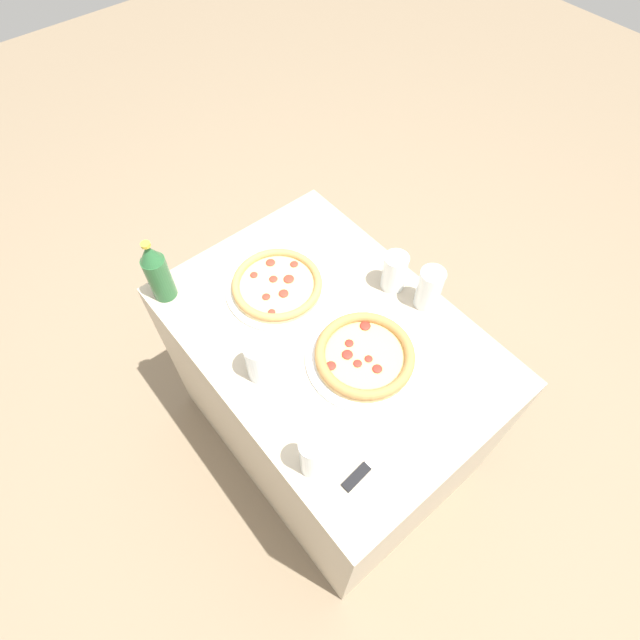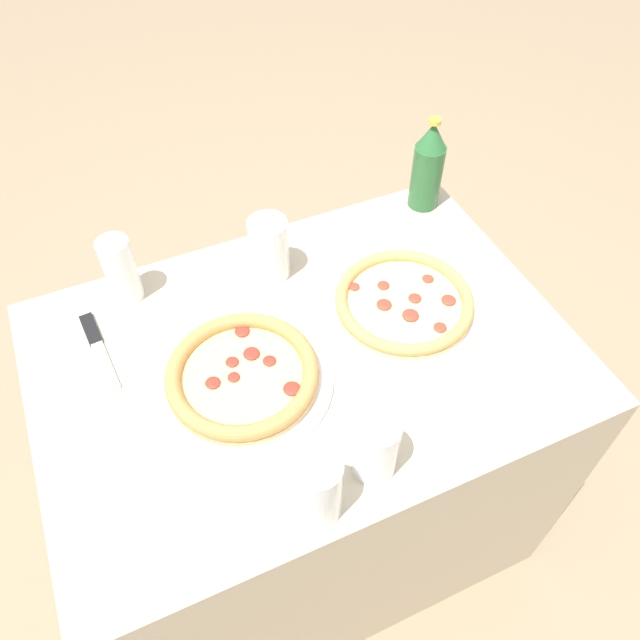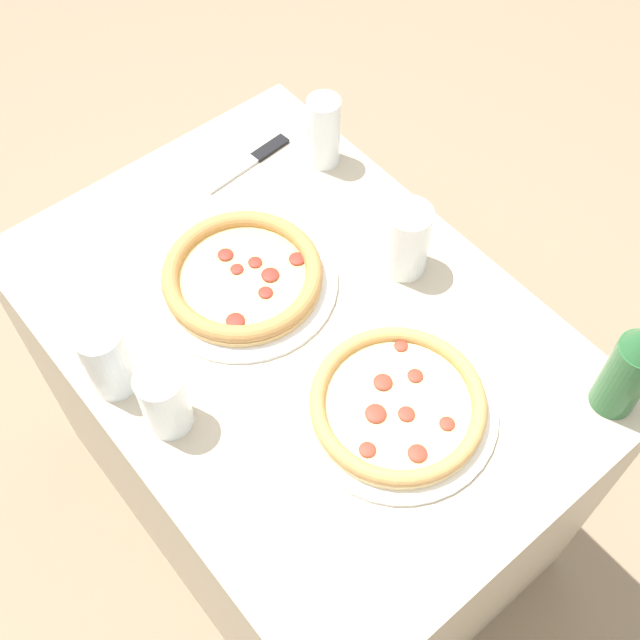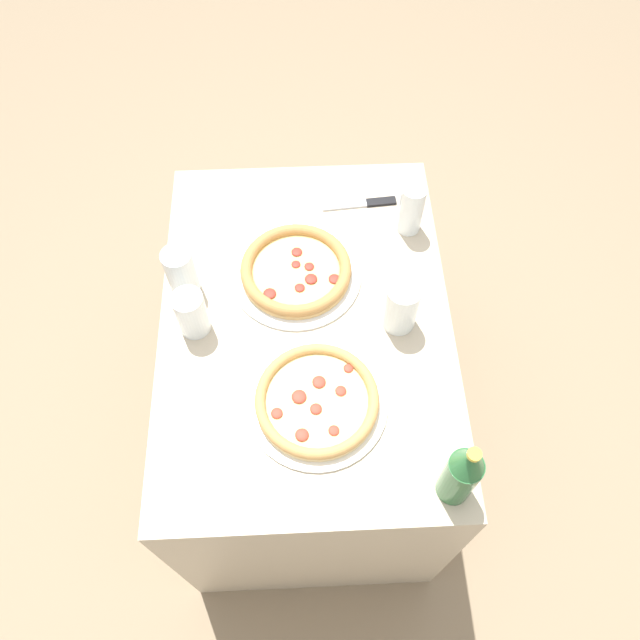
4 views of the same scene
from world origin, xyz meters
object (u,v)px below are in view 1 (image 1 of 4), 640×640
(glass_iced_tea, at_px, (429,290))
(glass_lemonade, at_px, (394,273))
(pizza_pepperoni, at_px, (277,285))
(beer_bottle, at_px, (157,272))
(knife, at_px, (370,463))
(glass_cola, at_px, (313,457))
(glass_water, at_px, (261,361))
(pizza_salami, at_px, (365,356))

(glass_iced_tea, bearing_deg, glass_lemonade, -165.03)
(pizza_pepperoni, relative_size, beer_bottle, 1.42)
(beer_bottle, xyz_separation_m, knife, (0.78, 0.12, -0.10))
(knife, bearing_deg, glass_iced_tea, 118.86)
(glass_cola, xyz_separation_m, knife, (0.08, 0.11, -0.06))
(pizza_pepperoni, bearing_deg, knife, -14.43)
(glass_iced_tea, height_order, beer_bottle, beer_bottle)
(glass_cola, distance_m, knife, 0.15)
(glass_water, distance_m, knife, 0.38)
(pizza_salami, relative_size, glass_lemonade, 2.59)
(pizza_salami, height_order, glass_cola, glass_cola)
(glass_iced_tea, distance_m, glass_water, 0.53)
(beer_bottle, bearing_deg, glass_iced_tea, 47.93)
(glass_water, xyz_separation_m, beer_bottle, (-0.41, -0.07, 0.04))
(pizza_pepperoni, height_order, glass_iced_tea, glass_iced_tea)
(glass_water, height_order, beer_bottle, beer_bottle)
(glass_water, bearing_deg, glass_lemonade, 89.12)
(glass_cola, relative_size, glass_lemonade, 1.15)
(knife, bearing_deg, glass_lemonade, 130.39)
(glass_water, distance_m, beer_bottle, 0.41)
(pizza_pepperoni, bearing_deg, glass_iced_tea, 43.80)
(pizza_salami, distance_m, glass_lemonade, 0.28)
(glass_water, bearing_deg, glass_cola, -11.38)
(pizza_pepperoni, bearing_deg, beer_bottle, -126.58)
(glass_iced_tea, bearing_deg, glass_water, -103.09)
(pizza_salami, bearing_deg, glass_cola, -64.63)
(pizza_pepperoni, relative_size, pizza_salami, 0.96)
(glass_cola, relative_size, knife, 0.72)
(glass_lemonade, bearing_deg, glass_cola, -62.62)
(glass_water, height_order, knife, glass_water)
(pizza_pepperoni, relative_size, glass_water, 2.28)
(glass_cola, bearing_deg, pizza_pepperoni, 152.03)
(pizza_pepperoni, xyz_separation_m, knife, (0.58, -0.15, -0.02))
(glass_cola, xyz_separation_m, glass_water, (-0.29, 0.06, -0.01))
(glass_cola, xyz_separation_m, beer_bottle, (-0.69, -0.01, 0.04))
(pizza_salami, distance_m, beer_bottle, 0.64)
(pizza_pepperoni, xyz_separation_m, beer_bottle, (-0.20, -0.27, 0.09))
(pizza_salami, height_order, knife, pizza_salami)
(glass_iced_tea, height_order, knife, glass_iced_tea)
(pizza_salami, relative_size, glass_water, 2.37)
(pizza_pepperoni, xyz_separation_m, glass_cola, (0.49, -0.26, 0.05))
(glass_lemonade, distance_m, knife, 0.57)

